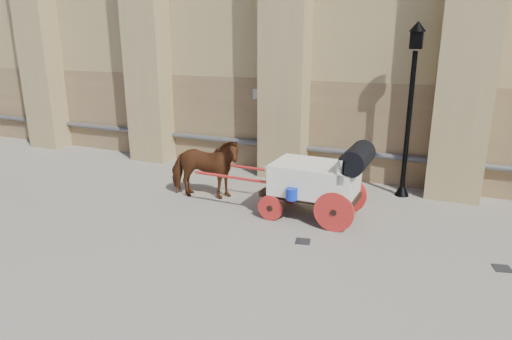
% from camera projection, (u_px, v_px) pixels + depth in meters
% --- Properties ---
extents(ground, '(90.00, 90.00, 0.00)m').
position_uv_depth(ground, '(269.00, 221.00, 11.08)').
color(ground, slate).
rests_on(ground, ground).
extents(horse, '(2.18, 1.37, 1.71)m').
position_uv_depth(horse, '(204.00, 168.00, 12.38)').
color(horse, '#572B15').
rests_on(horse, ground).
extents(carriage, '(4.40, 1.57, 1.92)m').
position_uv_depth(carriage, '(321.00, 178.00, 10.96)').
color(carriage, black).
rests_on(carriage, ground).
extents(street_lamp, '(0.44, 0.44, 4.67)m').
position_uv_depth(street_lamp, '(410.00, 107.00, 12.11)').
color(street_lamp, black).
rests_on(street_lamp, ground).
extents(drain_grate_near, '(0.38, 0.38, 0.01)m').
position_uv_depth(drain_grate_near, '(303.00, 241.00, 9.96)').
color(drain_grate_near, black).
rests_on(drain_grate_near, ground).
extents(drain_grate_far, '(0.39, 0.39, 0.01)m').
position_uv_depth(drain_grate_far, '(502.00, 268.00, 8.82)').
color(drain_grate_far, black).
rests_on(drain_grate_far, ground).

